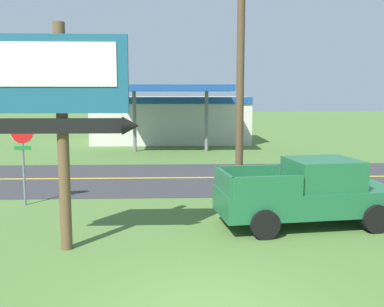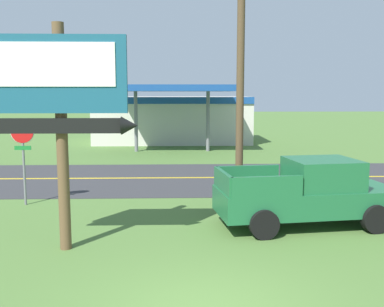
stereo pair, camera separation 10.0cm
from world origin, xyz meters
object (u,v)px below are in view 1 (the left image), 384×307
at_px(utility_pole, 240,74).
at_px(motel_sign, 63,97).
at_px(stop_sign, 22,147).
at_px(pickup_green_parked_on_lawn, 309,193).
at_px(gas_station, 171,118).

bearing_deg(utility_pole, motel_sign, -136.99).
bearing_deg(stop_sign, motel_sign, -61.40).
xyz_separation_m(motel_sign, pickup_green_parked_on_lawn, (6.54, 1.92, -2.79)).
relative_size(stop_sign, pickup_green_parked_on_lawn, 0.55).
height_order(motel_sign, pickup_green_parked_on_lawn, motel_sign).
distance_m(motel_sign, stop_sign, 5.64).
bearing_deg(stop_sign, utility_pole, -1.46).
xyz_separation_m(stop_sign, utility_pole, (7.42, -0.19, 2.48)).
relative_size(utility_pole, pickup_green_parked_on_lawn, 1.55).
xyz_separation_m(motel_sign, gas_station, (2.39, 25.02, -1.81)).
relative_size(gas_station, pickup_green_parked_on_lawn, 2.22).
xyz_separation_m(motel_sign, utility_pole, (4.85, 4.53, 0.75)).
bearing_deg(utility_pole, pickup_green_parked_on_lawn, -57.14).
bearing_deg(motel_sign, pickup_green_parked_on_lawn, 16.32).
height_order(motel_sign, gas_station, motel_sign).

